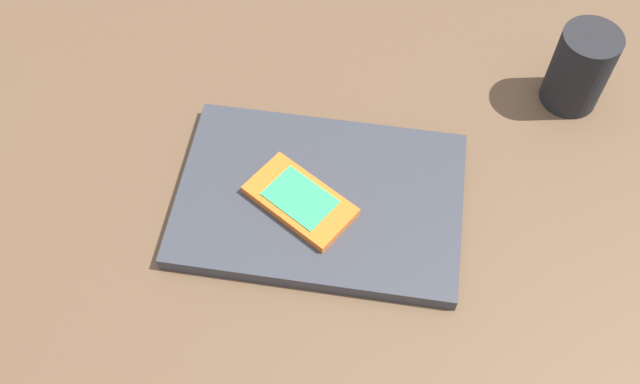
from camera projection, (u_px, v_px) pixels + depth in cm
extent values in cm
cube|color=brown|center=(302.00, 209.00, 83.03)|extent=(120.00, 80.00, 3.00)
cube|color=#33353D|center=(320.00, 197.00, 81.08)|extent=(34.01, 25.14, 1.83)
cube|color=orange|center=(297.00, 201.00, 79.14)|extent=(13.32, 12.40, 1.05)
cube|color=#33A566|center=(297.00, 198.00, 78.64)|extent=(8.89, 8.49, 0.14)
cylinder|color=black|center=(580.00, 69.00, 85.66)|extent=(7.01, 7.01, 10.65)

